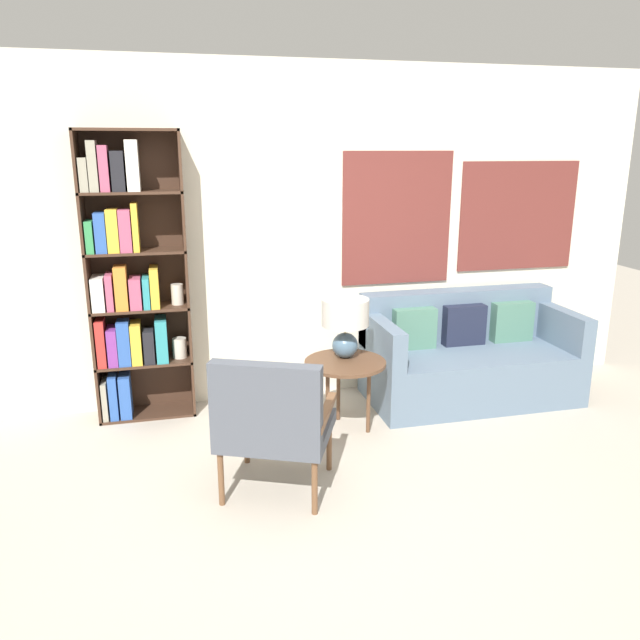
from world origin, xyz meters
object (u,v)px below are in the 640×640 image
(armchair, at_px, (272,419))
(side_table, at_px, (345,367))
(table_lamp, at_px, (345,320))
(bookshelf, at_px, (129,284))
(couch, at_px, (468,358))

(armchair, distance_m, side_table, 1.04)
(side_table, relative_size, table_lamp, 1.34)
(table_lamp, bearing_deg, bookshelf, 160.26)
(armchair, height_order, side_table, armchair)
(bookshelf, relative_size, table_lamp, 4.88)
(bookshelf, height_order, table_lamp, bookshelf)
(armchair, relative_size, table_lamp, 2.01)
(armchair, bearing_deg, bookshelf, 120.13)
(bookshelf, height_order, couch, bookshelf)
(side_table, height_order, table_lamp, table_lamp)
(side_table, xyz_separation_m, table_lamp, (0.02, 0.09, 0.34))
(table_lamp, bearing_deg, couch, 14.71)
(bookshelf, relative_size, couch, 1.27)
(couch, height_order, table_lamp, table_lamp)
(couch, xyz_separation_m, side_table, (-1.19, -0.39, 0.16))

